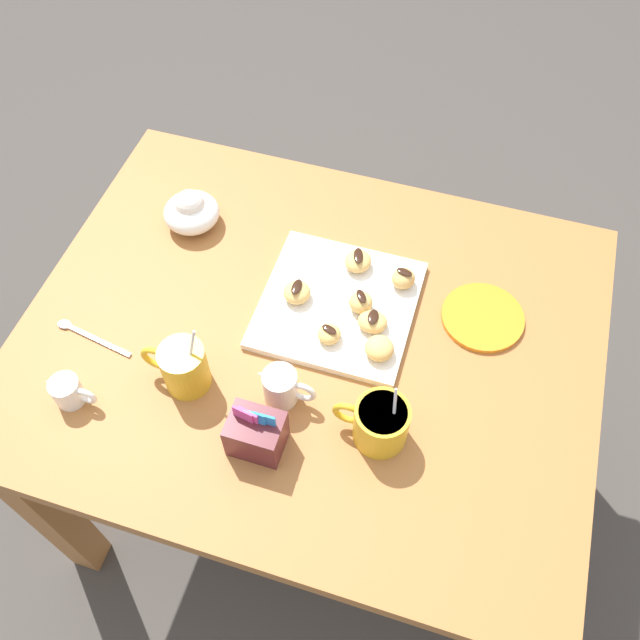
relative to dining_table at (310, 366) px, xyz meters
The scene contains 24 objects.
ground_plane 0.59m from the dining_table, ahead, with size 8.00×8.00×0.00m, color #423D38.
dining_table is the anchor object (origin of this frame).
pastry_plate_square 0.15m from the dining_table, 114.11° to the right, with size 0.29×0.29×0.02m, color white.
coffee_mug_mustard_left 0.29m from the dining_table, 137.22° to the left, with size 0.13×0.09×0.13m.
coffee_mug_mustard_right 0.29m from the dining_table, 41.96° to the left, with size 0.12×0.08×0.15m.
cream_pitcher_white 0.21m from the dining_table, 87.62° to the left, with size 0.10×0.06×0.07m.
sugar_caddy 0.29m from the dining_table, 86.09° to the left, with size 0.09×0.07×0.11m.
ice_cream_bowl 0.40m from the dining_table, 31.17° to the right, with size 0.11×0.11×0.08m.
chocolate_sauce_pitcher 0.46m from the dining_table, 35.40° to the left, with size 0.09×0.05×0.06m.
saucer_orange_left 0.35m from the dining_table, 156.91° to the right, with size 0.16×0.16×0.01m, color orange.
loose_spoon_near_saucer 0.44m from the dining_table, 17.66° to the left, with size 0.16×0.04×0.01m.
beignet_0 0.17m from the dining_table, 54.12° to the right, with size 0.05×0.05×0.03m, color #E5B260.
chocolate_drizzle_0 0.19m from the dining_table, 54.12° to the right, with size 0.04×0.02×0.01m, color black.
beignet_1 0.16m from the dining_table, 167.81° to the left, with size 0.04×0.04×0.03m, color #E5B260.
chocolate_drizzle_1 0.17m from the dining_table, 167.81° to the left, with size 0.03×0.02×0.01m, color black.
beignet_2 0.26m from the dining_table, 132.62° to the right, with size 0.04×0.05×0.04m, color #E5B260.
chocolate_drizzle_2 0.27m from the dining_table, 132.62° to the right, with size 0.03×0.02×0.01m, color black.
beignet_3 0.23m from the dining_table, 105.05° to the right, with size 0.06×0.05×0.03m, color #E5B260.
chocolate_drizzle_3 0.24m from the dining_table, 105.05° to the right, with size 0.04×0.02×0.01m, color black.
beignet_4 0.19m from the dining_table, 159.80° to the right, with size 0.05×0.05×0.03m, color #E5B260.
chocolate_drizzle_4 0.20m from the dining_table, 159.80° to the right, with size 0.03×0.02×0.01m, color black.
beignet_5 0.20m from the dining_table, behind, with size 0.05×0.05×0.03m, color #E5B260.
beignet_6 0.19m from the dining_table, 136.22° to the right, with size 0.05×0.04×0.04m, color #E5B260.
chocolate_drizzle_6 0.20m from the dining_table, 136.22° to the right, with size 0.03×0.02×0.01m, color black.
Camera 1 is at (-0.22, 0.65, 1.78)m, focal length 38.26 mm.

